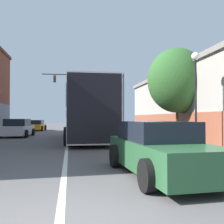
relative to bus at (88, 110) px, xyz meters
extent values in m
cube|color=silver|center=(-1.33, 1.30, -2.02)|extent=(0.14, 43.20, 0.01)
cube|color=#995138|center=(6.22, -0.95, -1.13)|extent=(0.24, 24.36, 1.80)
cube|color=#B7B7BC|center=(0.00, 0.02, -0.11)|extent=(2.69, 11.51, 3.39)
cube|color=black|center=(0.00, 0.02, 0.51)|extent=(2.74, 11.28, 1.09)
cube|color=beige|center=(0.00, 0.02, -0.38)|extent=(2.73, 11.39, 0.34)
cube|color=black|center=(-0.06, -5.70, -0.11)|extent=(2.53, 0.09, 3.26)
cylinder|color=black|center=(-1.28, 3.59, -1.53)|extent=(0.31, 1.00, 1.00)
cylinder|color=black|center=(1.35, 3.57, -1.53)|extent=(0.31, 1.00, 1.00)
cylinder|color=black|center=(-1.35, -3.53, -1.53)|extent=(0.31, 1.00, 1.00)
cylinder|color=black|center=(1.28, -3.55, -1.53)|extent=(0.31, 1.00, 1.00)
cube|color=#285633|center=(1.08, -11.29, -1.50)|extent=(1.90, 4.51, 0.69)
cube|color=black|center=(1.06, -11.03, -0.90)|extent=(1.63, 2.39, 0.50)
cylinder|color=black|center=(0.15, -9.98, -1.69)|extent=(0.26, 0.68, 0.67)
cylinder|color=black|center=(1.84, -9.87, -1.69)|extent=(0.26, 0.68, 0.67)
cylinder|color=black|center=(0.32, -12.71, -1.69)|extent=(0.26, 0.68, 0.67)
cylinder|color=black|center=(2.01, -12.61, -1.69)|extent=(0.26, 0.68, 0.67)
cube|color=silver|center=(-5.23, 3.98, -1.52)|extent=(2.02, 4.06, 0.69)
cube|color=black|center=(-5.24, 3.78, -0.89)|extent=(1.75, 2.16, 0.55)
cylinder|color=black|center=(-6.04, 5.26, -1.73)|extent=(0.26, 0.62, 0.60)
cylinder|color=black|center=(-4.24, 5.13, -1.73)|extent=(0.26, 0.62, 0.60)
cylinder|color=black|center=(-6.22, 2.82, -1.73)|extent=(0.26, 0.62, 0.60)
cylinder|color=black|center=(-4.42, 2.69, -1.73)|extent=(0.26, 0.62, 0.60)
cube|color=orange|center=(-5.09, 14.30, -1.56)|extent=(1.87, 4.26, 0.60)
cube|color=black|center=(-5.10, 14.09, -1.02)|extent=(1.63, 2.25, 0.48)
cylinder|color=black|center=(-5.87, 15.64, -1.72)|extent=(0.25, 0.62, 0.61)
cylinder|color=black|center=(-4.17, 15.54, -1.72)|extent=(0.25, 0.62, 0.61)
cylinder|color=black|center=(-6.01, 13.05, -1.72)|extent=(0.25, 0.62, 0.61)
cylinder|color=black|center=(-4.31, 12.96, -1.72)|extent=(0.25, 0.62, 0.61)
cylinder|color=#333338|center=(5.13, 12.90, 1.38)|extent=(0.18, 0.18, 6.82)
cylinder|color=#333338|center=(0.40, 12.90, 4.49)|extent=(9.47, 0.12, 0.12)
cube|color=#234723|center=(2.29, 12.90, 3.97)|extent=(0.28, 0.24, 0.80)
sphere|color=red|center=(2.29, 12.75, 4.22)|extent=(0.18, 0.18, 0.18)
sphere|color=black|center=(2.29, 12.75, 3.97)|extent=(0.18, 0.18, 0.18)
sphere|color=black|center=(2.29, 12.75, 3.72)|extent=(0.18, 0.18, 0.18)
cube|color=#234723|center=(-0.31, 12.90, 3.97)|extent=(0.28, 0.24, 0.80)
sphere|color=red|center=(-0.31, 12.75, 4.22)|extent=(0.18, 0.18, 0.18)
sphere|color=black|center=(-0.31, 12.75, 3.97)|extent=(0.18, 0.18, 0.18)
sphere|color=black|center=(-0.31, 12.75, 3.72)|extent=(0.18, 0.18, 0.18)
cube|color=#234723|center=(-2.92, 12.90, 3.97)|extent=(0.28, 0.24, 0.80)
sphere|color=red|center=(-2.92, 12.75, 4.22)|extent=(0.18, 0.18, 0.18)
sphere|color=black|center=(-2.92, 12.75, 3.97)|extent=(0.18, 0.18, 0.18)
sphere|color=black|center=(-2.92, 12.75, 3.72)|extent=(0.18, 0.18, 0.18)
cone|color=black|center=(4.68, -6.17, -1.93)|extent=(0.26, 0.26, 0.20)
cylinder|color=black|center=(4.68, -6.17, 0.11)|extent=(0.10, 0.10, 4.27)
sphere|color=white|center=(4.68, -6.17, 2.37)|extent=(0.38, 0.38, 0.38)
cylinder|color=#3D2D1E|center=(5.64, -1.75, -0.88)|extent=(0.17, 0.17, 2.29)
ellipsoid|color=#2D5B28|center=(5.64, -1.75, 1.88)|extent=(3.81, 3.43, 4.19)
camera|label=1|loc=(-1.19, -17.70, -0.57)|focal=42.00mm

